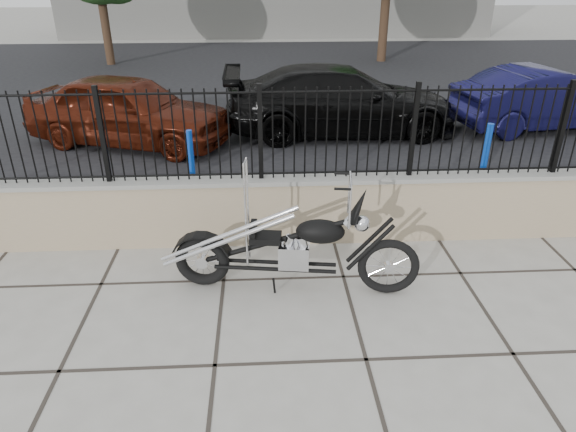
# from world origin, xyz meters

# --- Properties ---
(ground_plane) EXTENTS (90.00, 90.00, 0.00)m
(ground_plane) POSITION_xyz_m (0.00, 0.00, 0.00)
(ground_plane) COLOR #99968E
(ground_plane) RESTS_ON ground
(parking_lot) EXTENTS (30.00, 30.00, 0.00)m
(parking_lot) POSITION_xyz_m (0.00, 12.50, 0.00)
(parking_lot) COLOR black
(parking_lot) RESTS_ON ground
(retaining_wall) EXTENTS (14.00, 0.36, 0.96)m
(retaining_wall) POSITION_xyz_m (0.00, 2.50, 0.48)
(retaining_wall) COLOR gray
(retaining_wall) RESTS_ON ground_plane
(iron_fence) EXTENTS (14.00, 0.08, 1.20)m
(iron_fence) POSITION_xyz_m (0.00, 2.50, 1.56)
(iron_fence) COLOR black
(iron_fence) RESTS_ON retaining_wall
(chopper_motorcycle) EXTENTS (2.80, 0.86, 1.66)m
(chopper_motorcycle) POSITION_xyz_m (-0.69, 1.29, 0.83)
(chopper_motorcycle) COLOR black
(chopper_motorcycle) RESTS_ON ground_plane
(car_red) EXTENTS (4.68, 3.05, 1.48)m
(car_red) POSITION_xyz_m (-3.78, 6.98, 0.74)
(car_red) COLOR #49160A
(car_red) RESTS_ON parking_lot
(car_black) EXTENTS (5.24, 2.20, 1.51)m
(car_black) POSITION_xyz_m (0.83, 7.50, 0.75)
(car_black) COLOR black
(car_black) RESTS_ON parking_lot
(car_blue) EXTENTS (4.46, 2.12, 1.41)m
(car_blue) POSITION_xyz_m (5.64, 7.60, 0.71)
(car_blue) COLOR #0E0E34
(car_blue) RESTS_ON parking_lot
(bollard_a) EXTENTS (0.11, 0.11, 0.88)m
(bollard_a) POSITION_xyz_m (-2.27, 5.00, 0.44)
(bollard_a) COLOR #0D1DD0
(bollard_a) RESTS_ON ground_plane
(bollard_b) EXTENTS (0.14, 0.14, 0.97)m
(bollard_b) POSITION_xyz_m (3.10, 4.79, 0.49)
(bollard_b) COLOR #0E31D9
(bollard_b) RESTS_ON ground_plane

